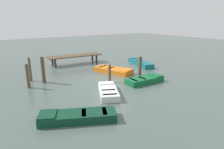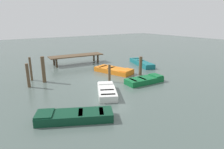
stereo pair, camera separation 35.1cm
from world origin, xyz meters
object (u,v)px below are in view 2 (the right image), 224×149
at_px(rowboat_orange, 114,70).
at_px(rowboat_white, 107,91).
at_px(rowboat_teal, 142,63).
at_px(mooring_piling_mid_right, 43,70).
at_px(rowboat_dark_green, 74,116).
at_px(mooring_piling_far_left, 109,73).
at_px(mooring_piling_far_right, 140,66).
at_px(rowboat_green, 145,80).
at_px(dock_segment, 76,56).
at_px(mooring_piling_near_left, 28,76).
at_px(mooring_piling_center, 31,69).

bearing_deg(rowboat_orange, rowboat_white, -58.77).
height_order(rowboat_teal, mooring_piling_mid_right, mooring_piling_mid_right).
bearing_deg(rowboat_white, rowboat_dark_green, 149.31).
distance_m(mooring_piling_far_left, mooring_piling_far_right, 3.20).
bearing_deg(rowboat_green, dock_segment, 103.80).
relative_size(dock_segment, mooring_piling_mid_right, 2.91).
distance_m(rowboat_green, mooring_piling_near_left, 8.34).
bearing_deg(rowboat_dark_green, mooring_piling_far_left, -112.50).
distance_m(rowboat_dark_green, mooring_piling_far_right, 8.70).
height_order(rowboat_white, rowboat_teal, same).
bearing_deg(rowboat_teal, mooring_piling_center, -77.42).
xyz_separation_m(rowboat_dark_green, rowboat_orange, (6.28, 5.97, 0.00)).
height_order(rowboat_orange, mooring_piling_mid_right, mooring_piling_mid_right).
bearing_deg(dock_segment, mooring_piling_mid_right, -131.73).
distance_m(rowboat_orange, mooring_piling_near_left, 7.16).
xyz_separation_m(rowboat_teal, mooring_piling_near_left, (-11.20, -0.75, 0.63)).
height_order(mooring_piling_mid_right, mooring_piling_near_left, mooring_piling_mid_right).
bearing_deg(mooring_piling_far_right, rowboat_orange, 125.94).
bearing_deg(mooring_piling_far_right, dock_segment, 111.46).
relative_size(rowboat_green, mooring_piling_near_left, 1.77).
distance_m(dock_segment, rowboat_orange, 5.32).
bearing_deg(rowboat_orange, rowboat_dark_green, -66.30).
height_order(dock_segment, rowboat_teal, dock_segment).
distance_m(rowboat_dark_green, mooring_piling_center, 7.63).
height_order(dock_segment, rowboat_dark_green, dock_segment).
xyz_separation_m(rowboat_orange, mooring_piling_far_right, (1.41, -1.94, 0.58)).
distance_m(rowboat_orange, mooring_piling_mid_right, 6.02).
bearing_deg(mooring_piling_near_left, rowboat_dark_green, -81.99).
bearing_deg(rowboat_dark_green, dock_segment, -87.59).
distance_m(rowboat_teal, mooring_piling_near_left, 11.24).
xyz_separation_m(mooring_piling_mid_right, mooring_piling_near_left, (-1.19, -0.55, -0.14)).
relative_size(rowboat_green, rowboat_white, 1.04).
relative_size(rowboat_green, mooring_piling_far_right, 1.87).
distance_m(rowboat_white, mooring_piling_far_left, 2.59).
relative_size(mooring_piling_far_left, mooring_piling_far_right, 0.85).
bearing_deg(mooring_piling_near_left, rowboat_teal, 3.85).
bearing_deg(rowboat_teal, rowboat_dark_green, -39.86).
bearing_deg(rowboat_dark_green, rowboat_green, -134.46).
bearing_deg(rowboat_orange, dock_segment, 175.12).
relative_size(rowboat_teal, mooring_piling_far_right, 2.63).
height_order(rowboat_green, mooring_piling_center, mooring_piling_center).
bearing_deg(mooring_piling_mid_right, dock_segment, 44.46).
xyz_separation_m(rowboat_dark_green, rowboat_teal, (10.34, 6.80, -0.00)).
xyz_separation_m(rowboat_white, mooring_piling_center, (-3.33, 5.71, 0.70)).
xyz_separation_m(rowboat_green, rowboat_white, (-3.59, -0.41, 0.00)).
bearing_deg(mooring_piling_far_right, rowboat_green, -122.62).
xyz_separation_m(rowboat_green, rowboat_orange, (-0.29, 3.68, -0.00)).
bearing_deg(rowboat_orange, mooring_piling_center, -123.62).
xyz_separation_m(rowboat_white, mooring_piling_far_right, (4.71, 2.15, 0.58)).
bearing_deg(rowboat_white, mooring_piling_far_right, -38.44).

